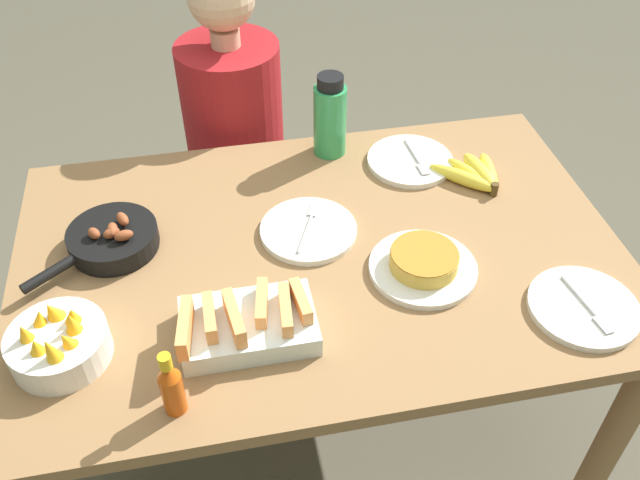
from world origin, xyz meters
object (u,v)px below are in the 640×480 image
Objects in this scene: melon_tray at (247,323)px; fruit_bowl_mango at (58,343)px; empty_plate_far_right at (410,161)px; hot_sauce_bottle at (171,386)px; skillet at (112,239)px; water_bottle at (330,117)px; empty_plate_far_left at (583,307)px; banana_bunch at (476,174)px; frittata_plate_center at (423,264)px; empty_plate_near_front at (308,230)px; person_figure at (239,175)px.

fruit_bowl_mango is at bearing 177.36° from melon_tray.
hot_sauce_bottle is (-0.65, -0.65, 0.06)m from empty_plate_far_right.
water_bottle reaches higher than skillet.
skillet is 1.26× the size of empty_plate_far_left.
frittata_plate_center reaches higher than banana_bunch.
hot_sauce_bottle reaches higher than melon_tray.
frittata_plate_center is 1.05× the size of empty_plate_near_front.
melon_tray is 0.68m from water_bottle.
water_bottle is (-0.11, 0.50, 0.09)m from frittata_plate_center.
person_figure is (0.42, 0.87, -0.29)m from fruit_bowl_mango.
skillet reaches higher than empty_plate_near_front.
frittata_plate_center is 0.52m from water_bottle.
empty_plate_near_front is 0.66m from person_figure.
empty_plate_near_front is at bearing 138.31° from skillet.
melon_tray is at bearing -93.60° from person_figure.
water_bottle is at bearing 149.71° from banana_bunch.
fruit_bowl_mango is (-0.09, -0.30, 0.01)m from skillet.
person_figure is at bearing 139.64° from empty_plate_far_right.
melon_tray reaches higher than empty_plate_far_right.
skillet is at bearing 105.09° from hot_sauce_bottle.
empty_plate_far_left is 0.20× the size of person_figure.
skillet is 1.27× the size of empty_plate_near_front.
fruit_bowl_mango is 0.85× the size of water_bottle.
person_figure is at bearing 101.61° from empty_plate_near_front.
banana_bunch is 1.08m from fruit_bowl_mango.
empty_plate_far_left is 1.02× the size of water_bottle.
skillet is at bearing 73.23° from fruit_bowl_mango.
empty_plate_far_left is 1.18m from person_figure.
empty_plate_near_front is at bearing 25.99° from fruit_bowl_mango.
empty_plate_near_front is 0.99× the size of empty_plate_far_left.
fruit_bowl_mango reaches higher than empty_plate_near_front.
frittata_plate_center is 1.24× the size of fruit_bowl_mango.
person_figure reaches higher than empty_plate_near_front.
banana_bunch is at bearing 97.57° from empty_plate_far_left.
hot_sauce_bottle is (-0.15, -0.15, 0.03)m from melon_tray.
empty_plate_near_front is (0.46, -0.03, -0.02)m from skillet.
melon_tray is at bearing 174.23° from empty_plate_far_left.
person_figure reaches higher than melon_tray.
banana_bunch is 0.81× the size of empty_plate_far_right.
water_bottle is 1.49× the size of hot_sauce_bottle.
hot_sauce_bottle is (-0.33, -0.43, 0.06)m from empty_plate_near_front.
frittata_plate_center is at bearing -77.43° from water_bottle.
fruit_bowl_mango is 0.17× the size of person_figure.
skillet is (-0.92, -0.08, 0.01)m from banana_bunch.
empty_plate_near_front is 0.64m from empty_plate_far_left.
melon_tray is 0.24× the size of person_figure.
empty_plate_far_left is (0.53, -0.36, -0.00)m from empty_plate_near_front.
skillet reaches higher than empty_plate_far_left.
melon_tray is 1.21× the size of empty_plate_far_right.
water_bottle is (-0.35, 0.20, 0.09)m from banana_bunch.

